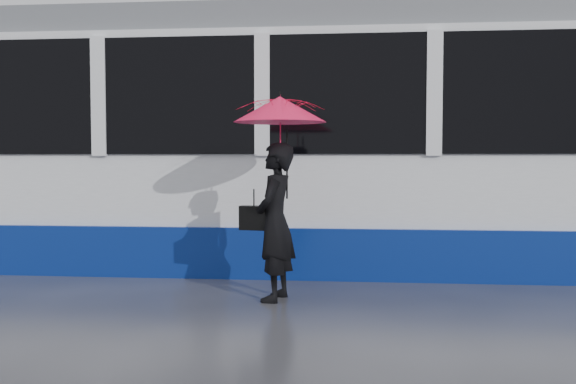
# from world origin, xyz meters

# --- Properties ---
(ground) EXTENTS (90.00, 90.00, 0.00)m
(ground) POSITION_xyz_m (0.00, 0.00, 0.00)
(ground) COLOR #2B2B30
(ground) RESTS_ON ground
(rails) EXTENTS (34.00, 1.51, 0.02)m
(rails) POSITION_xyz_m (0.00, 2.50, 0.01)
(rails) COLOR #3F3D38
(rails) RESTS_ON ground
(woman) EXTENTS (0.48, 0.64, 1.61)m
(woman) POSITION_xyz_m (-0.66, 0.17, 0.80)
(woman) COLOR black
(woman) RESTS_ON ground
(umbrella) EXTENTS (1.09, 1.09, 1.08)m
(umbrella) POSITION_xyz_m (-0.61, 0.17, 1.76)
(umbrella) COLOR #E51360
(umbrella) RESTS_ON ground
(handbag) EXTENTS (0.30, 0.17, 0.43)m
(handbag) POSITION_xyz_m (-0.88, 0.19, 0.84)
(handbag) COLOR black
(handbag) RESTS_ON ground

